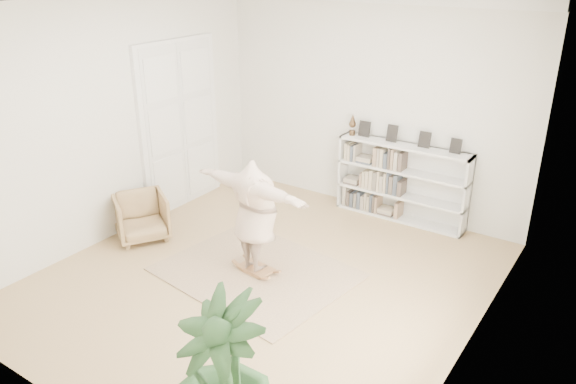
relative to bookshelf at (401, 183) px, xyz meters
The scene contains 8 objects.
floor 2.98m from the bookshelf, 104.79° to the right, with size 6.00×6.00×0.00m, color tan.
doors 3.84m from the bookshelf, 156.24° to the right, with size 0.09×1.78×2.92m.
bookshelf is the anchor object (origin of this frame).
armchair 4.21m from the bookshelf, 136.42° to the right, with size 0.76×0.78×0.71m, color tan.
rug 2.98m from the bookshelf, 108.57° to the right, with size 2.50×2.00×0.02m, color tan.
rocker_board 2.97m from the bookshelf, 108.57° to the right, with size 0.52×0.36×0.10m.
person 2.93m from the bookshelf, 108.57° to the right, with size 1.95×0.53×1.59m, color #CCAE99.
houseplant 5.41m from the bookshelf, 82.61° to the right, with size 0.89×0.89×1.60m, color #294F27.
Camera 1 is at (3.98, -5.32, 4.10)m, focal length 35.00 mm.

